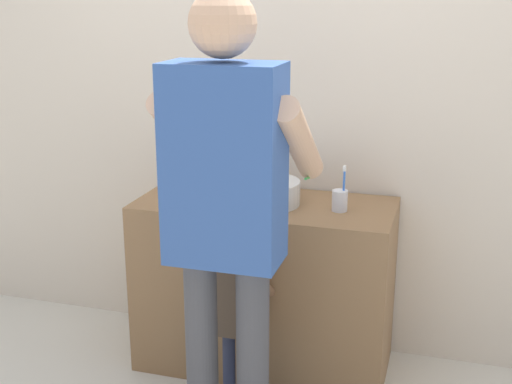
% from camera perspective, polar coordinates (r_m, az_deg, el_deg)
% --- Properties ---
extents(back_wall, '(4.40, 0.08, 2.70)m').
position_cam_1_polar(back_wall, '(3.31, 2.35, 9.28)').
color(back_wall, beige).
rests_on(back_wall, ground).
extents(vanity_cabinet, '(1.20, 0.54, 0.83)m').
position_cam_1_polar(vanity_cabinet, '(3.26, 0.76, -7.90)').
color(vanity_cabinet, olive).
rests_on(vanity_cabinet, ground).
extents(sink_basin, '(0.33, 0.33, 0.11)m').
position_cam_1_polar(sink_basin, '(3.08, 0.69, 0.02)').
color(sink_basin, silver).
rests_on(sink_basin, vanity_cabinet).
extents(faucet, '(0.18, 0.14, 0.18)m').
position_cam_1_polar(faucet, '(3.26, 1.68, 1.41)').
color(faucet, '#B7BABF').
rests_on(faucet, vanity_cabinet).
extents(toothbrush_cup, '(0.07, 0.07, 0.21)m').
position_cam_1_polar(toothbrush_cup, '(3.00, 7.18, -0.67)').
color(toothbrush_cup, silver).
rests_on(toothbrush_cup, vanity_cabinet).
extents(child_toddler, '(0.25, 0.25, 0.80)m').
position_cam_1_polar(child_toddler, '(2.89, -1.45, -9.99)').
color(child_toddler, '#2D334C').
rests_on(child_toddler, ground).
extents(adult_parent, '(0.55, 0.58, 1.79)m').
position_cam_1_polar(adult_parent, '(2.41, -2.54, -0.19)').
color(adult_parent, '#47474C').
rests_on(adult_parent, ground).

